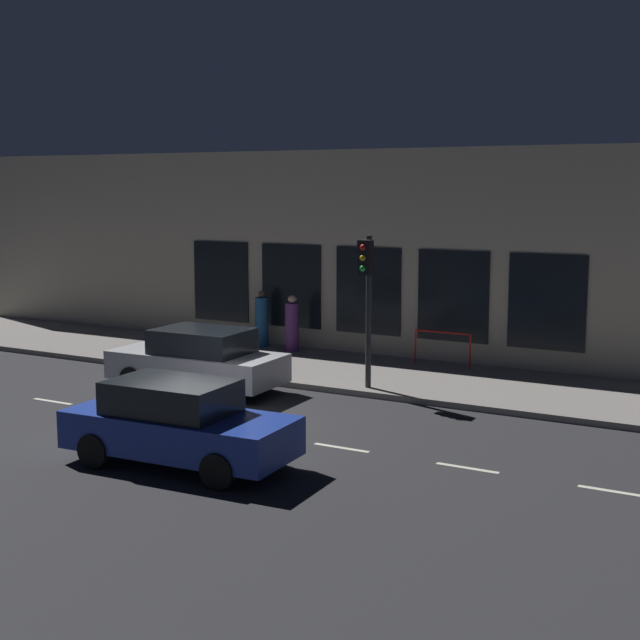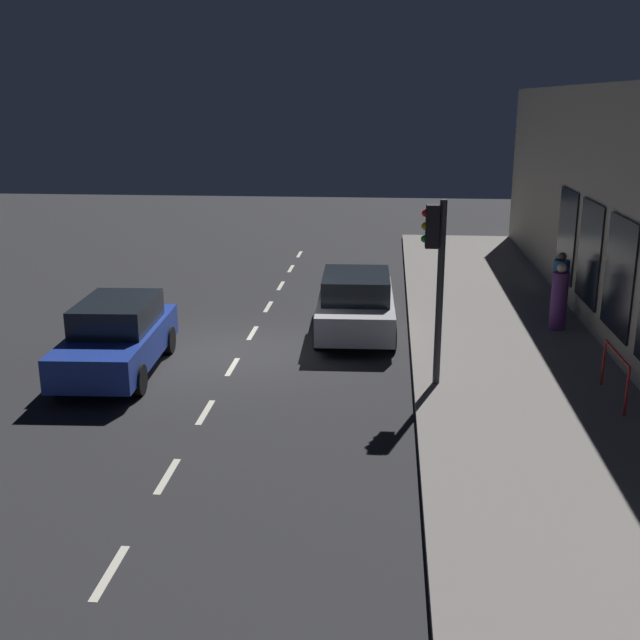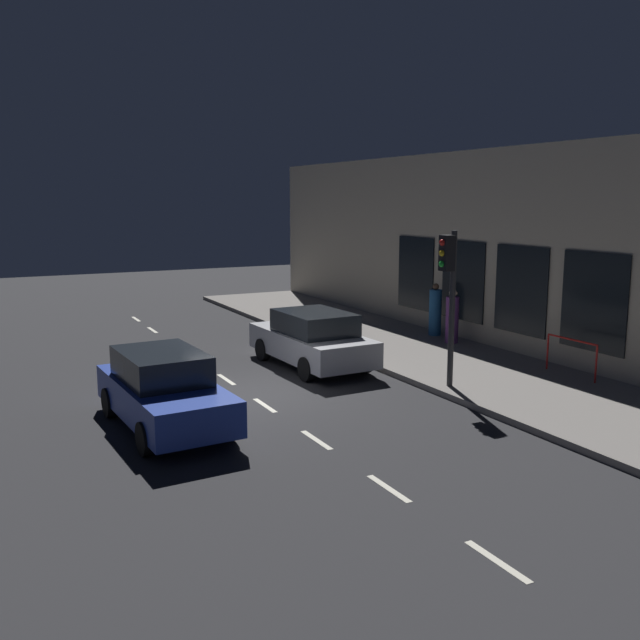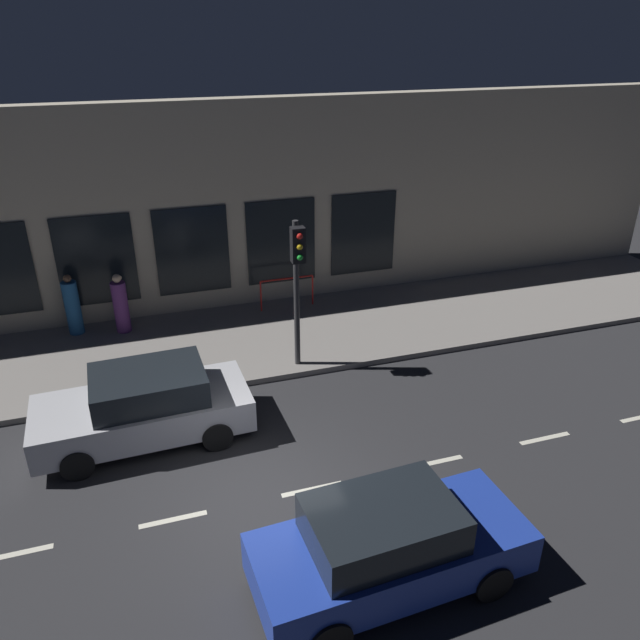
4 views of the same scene
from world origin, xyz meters
name	(u,v)px [view 4 (image 4 of 4)]	position (x,y,z in m)	size (l,w,h in m)	color
ground_plane	(261,501)	(0.00, 0.00, 0.00)	(60.00, 60.00, 0.00)	#28282B
sidewalk	(210,345)	(6.25, 0.00, 0.07)	(4.50, 32.00, 0.15)	gray
building_facade	(188,213)	(8.80, 0.00, 3.07)	(0.65, 32.00, 6.15)	#B2A893
lane_centre_line	(312,489)	(0.00, -1.00, 0.00)	(0.12, 27.20, 0.01)	beige
traffic_light	(297,270)	(4.34, -1.99, 2.73)	(0.49, 0.32, 3.76)	#2D2D30
parked_car_0	(145,406)	(2.63, 1.84, 0.79)	(2.08, 4.45, 1.58)	#B7B7BC
parked_car_1	(389,546)	(-2.42, -1.48, 0.79)	(2.00, 4.39, 1.58)	#1E389E
pedestrian_0	(121,305)	(7.72, 2.17, 0.93)	(0.56, 0.56, 1.70)	#5B2D70
pedestrian_1	(73,307)	(7.99, 3.43, 0.94)	(0.53, 0.53, 1.74)	#1E5189
red_railing	(287,287)	(7.81, -2.62, 0.84)	(0.05, 1.66, 0.97)	red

